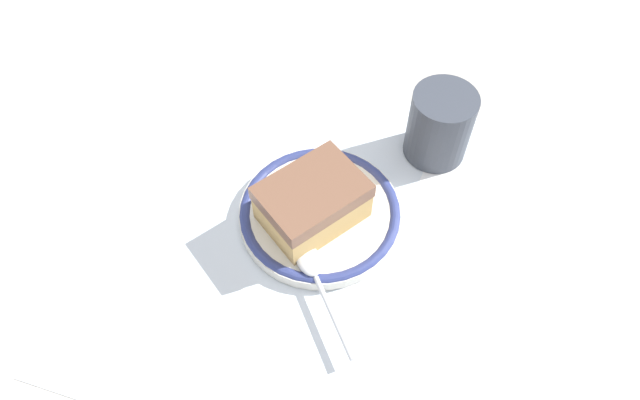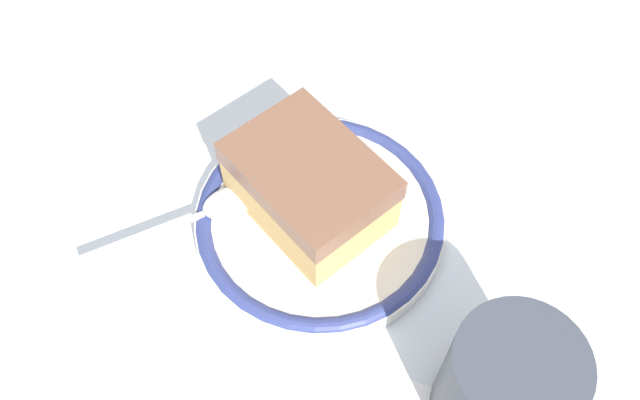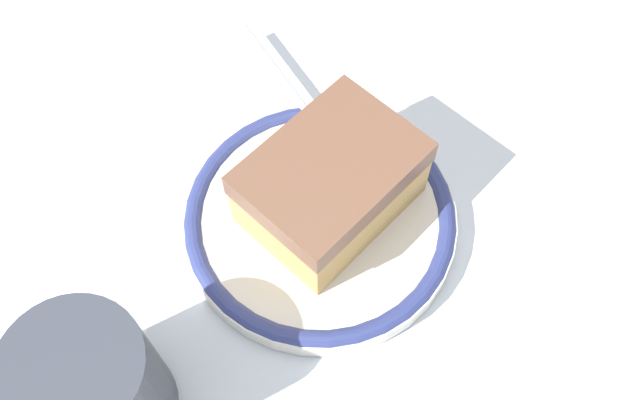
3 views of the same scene
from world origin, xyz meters
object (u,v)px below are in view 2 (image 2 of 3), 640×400
Objects in this scene: spoon at (213,209)px; cake_slice at (309,186)px; plate at (320,220)px; cup at (502,391)px.

cake_slice is at bearing 107.81° from spoon.
plate is at bearing 57.13° from cake_slice.
cake_slice reaches higher than plate.
cup reaches higher than cake_slice.
spoon is at bearing -72.19° from cake_slice.
cake_slice is 0.17m from cup.
spoon is (0.02, -0.06, -0.02)m from cake_slice.
plate is 0.16m from cup.
cup is at bearing 67.06° from spoon.
plate is 1.37× the size of cake_slice.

